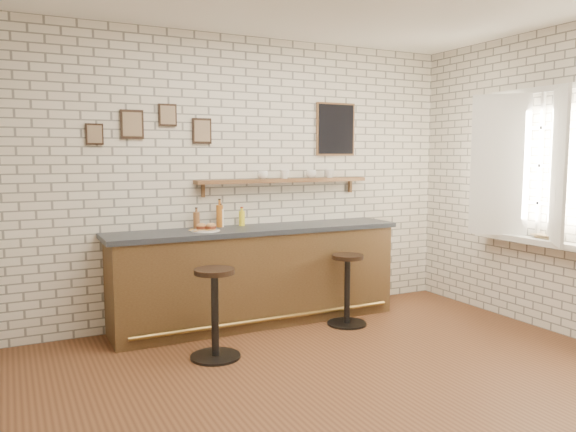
{
  "coord_description": "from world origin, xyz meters",
  "views": [
    {
      "loc": [
        -2.31,
        -3.59,
        1.75
      ],
      "look_at": [
        -0.05,
        0.9,
        1.21
      ],
      "focal_mm": 35.0,
      "sensor_mm": 36.0,
      "label": 1
    }
  ],
  "objects_px": {
    "sandwich_plate": "(205,231)",
    "shelf_cup_d": "(330,173)",
    "shelf_cup_a": "(263,175)",
    "shelf_cup_c": "(311,174)",
    "bitters_bottle_amber": "(220,216)",
    "book_upper": "(540,236)",
    "bitters_bottle_brown": "(197,220)",
    "bar_stool_right": "(347,287)",
    "ciabatta_sandwich": "(206,227)",
    "bitters_bottle_white": "(221,218)",
    "condiment_bottle_yellow": "(242,218)",
    "book_lower": "(541,238)",
    "shelf_cup_b": "(285,174)",
    "bar_stool_left": "(215,310)",
    "bar_counter": "(257,275)"
  },
  "relations": [
    {
      "from": "sandwich_plate",
      "to": "shelf_cup_d",
      "type": "height_order",
      "value": "shelf_cup_d"
    },
    {
      "from": "shelf_cup_a",
      "to": "shelf_cup_c",
      "type": "height_order",
      "value": "shelf_cup_c"
    },
    {
      "from": "bitters_bottle_amber",
      "to": "book_upper",
      "type": "height_order",
      "value": "bitters_bottle_amber"
    },
    {
      "from": "sandwich_plate",
      "to": "shelf_cup_a",
      "type": "relative_size",
      "value": 2.54
    },
    {
      "from": "shelf_cup_a",
      "to": "shelf_cup_d",
      "type": "height_order",
      "value": "shelf_cup_d"
    },
    {
      "from": "sandwich_plate",
      "to": "shelf_cup_d",
      "type": "bearing_deg",
      "value": 8.95
    },
    {
      "from": "bitters_bottle_brown",
      "to": "bar_stool_right",
      "type": "xyz_separation_m",
      "value": [
        1.39,
        -0.69,
        -0.7
      ]
    },
    {
      "from": "ciabatta_sandwich",
      "to": "shelf_cup_d",
      "type": "distance_m",
      "value": 1.65
    },
    {
      "from": "bitters_bottle_white",
      "to": "bitters_bottle_amber",
      "type": "xyz_separation_m",
      "value": [
        -0.01,
        -0.0,
        0.02
      ]
    },
    {
      "from": "shelf_cup_c",
      "to": "book_upper",
      "type": "distance_m",
      "value": 2.44
    },
    {
      "from": "bitters_bottle_brown",
      "to": "book_upper",
      "type": "height_order",
      "value": "bitters_bottle_brown"
    },
    {
      "from": "bitters_bottle_amber",
      "to": "condiment_bottle_yellow",
      "type": "height_order",
      "value": "bitters_bottle_amber"
    },
    {
      "from": "book_lower",
      "to": "shelf_cup_b",
      "type": "bearing_deg",
      "value": 152.13
    },
    {
      "from": "bitters_bottle_amber",
      "to": "book_lower",
      "type": "bearing_deg",
      "value": -32.14
    },
    {
      "from": "bitters_bottle_brown",
      "to": "shelf_cup_c",
      "type": "bearing_deg",
      "value": 0.07
    },
    {
      "from": "shelf_cup_b",
      "to": "bar_stool_right",
      "type": "bearing_deg",
      "value": -101.03
    },
    {
      "from": "shelf_cup_b",
      "to": "book_lower",
      "type": "bearing_deg",
      "value": -81.07
    },
    {
      "from": "condiment_bottle_yellow",
      "to": "shelf_cup_b",
      "type": "relative_size",
      "value": 1.9
    },
    {
      "from": "shelf_cup_c",
      "to": "book_lower",
      "type": "bearing_deg",
      "value": -146.95
    },
    {
      "from": "sandwich_plate",
      "to": "book_lower",
      "type": "xyz_separation_m",
      "value": [
        2.97,
        -1.47,
        -0.08
      ]
    },
    {
      "from": "shelf_cup_c",
      "to": "book_upper",
      "type": "height_order",
      "value": "shelf_cup_c"
    },
    {
      "from": "bar_stool_left",
      "to": "book_lower",
      "type": "xyz_separation_m",
      "value": [
        3.14,
        -0.72,
        0.52
      ]
    },
    {
      "from": "bar_stool_right",
      "to": "shelf_cup_d",
      "type": "bearing_deg",
      "value": 74.73
    },
    {
      "from": "bitters_bottle_brown",
      "to": "shelf_cup_d",
      "type": "relative_size",
      "value": 2.05
    },
    {
      "from": "sandwich_plate",
      "to": "bar_counter",
      "type": "bearing_deg",
      "value": 4.52
    },
    {
      "from": "bitters_bottle_white",
      "to": "condiment_bottle_yellow",
      "type": "bearing_deg",
      "value": -0.0
    },
    {
      "from": "shelf_cup_b",
      "to": "shelf_cup_a",
      "type": "bearing_deg",
      "value": 139.94
    },
    {
      "from": "bitters_bottle_brown",
      "to": "book_lower",
      "type": "xyz_separation_m",
      "value": [
        2.98,
        -1.71,
        -0.16
      ]
    },
    {
      "from": "shelf_cup_a",
      "to": "bitters_bottle_white",
      "type": "bearing_deg",
      "value": 148.05
    },
    {
      "from": "bitters_bottle_white",
      "to": "condiment_bottle_yellow",
      "type": "distance_m",
      "value": 0.24
    },
    {
      "from": "condiment_bottle_yellow",
      "to": "shelf_cup_c",
      "type": "bearing_deg",
      "value": 0.12
    },
    {
      "from": "book_upper",
      "to": "bar_stool_left",
      "type": "bearing_deg",
      "value": 168.78
    },
    {
      "from": "bitters_bottle_brown",
      "to": "book_lower",
      "type": "bearing_deg",
      "value": -29.93
    },
    {
      "from": "bitters_bottle_white",
      "to": "book_lower",
      "type": "xyz_separation_m",
      "value": [
        2.72,
        -1.71,
        -0.17
      ]
    },
    {
      "from": "condiment_bottle_yellow",
      "to": "shelf_cup_a",
      "type": "relative_size",
      "value": 1.82
    },
    {
      "from": "bar_counter",
      "to": "sandwich_plate",
      "type": "distance_m",
      "value": 0.77
    },
    {
      "from": "bar_counter",
      "to": "condiment_bottle_yellow",
      "type": "xyz_separation_m",
      "value": [
        -0.09,
        0.2,
        0.59
      ]
    },
    {
      "from": "bitters_bottle_amber",
      "to": "shelf_cup_a",
      "type": "relative_size",
      "value": 2.68
    },
    {
      "from": "shelf_cup_d",
      "to": "sandwich_plate",
      "type": "bearing_deg",
      "value": -179.37
    },
    {
      "from": "shelf_cup_a",
      "to": "shelf_cup_c",
      "type": "relative_size",
      "value": 0.96
    },
    {
      "from": "bitters_bottle_white",
      "to": "shelf_cup_d",
      "type": "height_order",
      "value": "shelf_cup_d"
    },
    {
      "from": "shelf_cup_a",
      "to": "shelf_cup_d",
      "type": "bearing_deg",
      "value": -32.16
    },
    {
      "from": "ciabatta_sandwich",
      "to": "shelf_cup_c",
      "type": "xyz_separation_m",
      "value": [
        1.32,
        0.25,
        0.49
      ]
    },
    {
      "from": "shelf_cup_b",
      "to": "shelf_cup_c",
      "type": "distance_m",
      "value": 0.33
    },
    {
      "from": "ciabatta_sandwich",
      "to": "bitters_bottle_amber",
      "type": "height_order",
      "value": "bitters_bottle_amber"
    },
    {
      "from": "shelf_cup_b",
      "to": "book_lower",
      "type": "relative_size",
      "value": 0.52
    },
    {
      "from": "shelf_cup_a",
      "to": "shelf_cup_c",
      "type": "xyz_separation_m",
      "value": [
        0.59,
        0.0,
        0.0
      ]
    },
    {
      "from": "sandwich_plate",
      "to": "book_upper",
      "type": "distance_m",
      "value": 3.31
    },
    {
      "from": "bitters_bottle_brown",
      "to": "shelf_cup_d",
      "type": "xyz_separation_m",
      "value": [
        1.57,
        0.0,
        0.45
      ]
    },
    {
      "from": "bitters_bottle_white",
      "to": "shelf_cup_c",
      "type": "xyz_separation_m",
      "value": [
        1.08,
        0.0,
        0.44
      ]
    }
  ]
}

